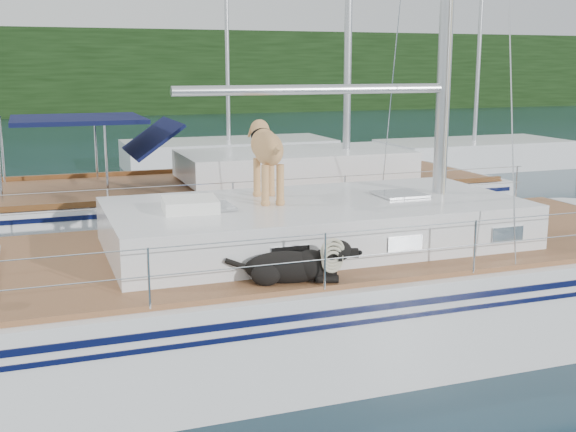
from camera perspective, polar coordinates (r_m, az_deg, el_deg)
name	(u,v)px	position (r m, az deg, el deg)	size (l,w,h in m)	color
ground	(257,343)	(9.41, -2.49, -10.03)	(120.00, 120.00, 0.00)	black
tree_line	(63,73)	(53.41, -17.39, 10.76)	(90.00, 3.00, 6.00)	black
shore_bank	(64,107)	(54.68, -17.29, 8.26)	(92.00, 1.00, 1.20)	#595147
main_sailboat	(263,292)	(9.20, -1.98, -6.03)	(12.00, 3.80, 14.01)	white
neighbor_sailboat	(246,205)	(15.17, -3.34, 0.88)	(11.00, 3.50, 13.30)	white
bg_boat_center	(229,154)	(25.40, -4.70, 4.89)	(7.20, 3.00, 11.65)	white
bg_boat_east	(473,154)	(26.03, 14.45, 4.74)	(6.40, 3.00, 11.65)	white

